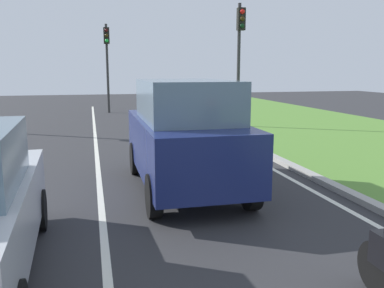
% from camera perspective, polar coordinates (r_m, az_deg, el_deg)
% --- Properties ---
extents(ground_plane, '(60.00, 60.00, 0.00)m').
position_cam_1_polar(ground_plane, '(12.90, -10.03, -0.95)').
color(ground_plane, '#2D2D30').
extents(lane_line_center, '(0.12, 32.00, 0.01)m').
position_cam_1_polar(lane_line_center, '(12.87, -13.14, -1.07)').
color(lane_line_center, silver).
rests_on(lane_line_center, ground).
extents(lane_line_right_edge, '(0.12, 32.00, 0.01)m').
position_cam_1_polar(lane_line_right_edge, '(13.60, 5.26, -0.23)').
color(lane_line_right_edge, silver).
rests_on(lane_line_right_edge, ground).
extents(grass_verge_right, '(9.00, 48.00, 0.06)m').
position_cam_1_polar(grass_verge_right, '(15.88, 22.22, 0.66)').
color(grass_verge_right, '#548433').
rests_on(grass_verge_right, ground).
extents(curb_right, '(0.24, 48.00, 0.12)m').
position_cam_1_polar(curb_right, '(13.76, 7.24, 0.09)').
color(curb_right, '#9E9B93').
rests_on(curb_right, ground).
extents(car_suv_ahead, '(1.99, 4.51, 2.28)m').
position_cam_1_polar(car_suv_ahead, '(8.41, -0.99, 1.30)').
color(car_suv_ahead, navy).
rests_on(car_suv_ahead, ground).
extents(traffic_light_near_right, '(0.32, 0.50, 5.20)m').
position_cam_1_polar(traffic_light_near_right, '(17.78, 6.67, 13.61)').
color(traffic_light_near_right, '#2D2D2D').
rests_on(traffic_light_near_right, ground).
extents(traffic_light_far_median, '(0.32, 0.50, 5.01)m').
position_cam_1_polar(traffic_light_far_median, '(24.26, -11.75, 12.29)').
color(traffic_light_far_median, '#2D2D2D').
rests_on(traffic_light_far_median, ground).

